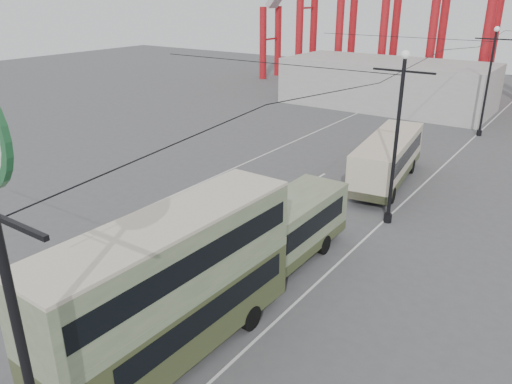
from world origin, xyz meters
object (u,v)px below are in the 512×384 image
Objects in this scene: double_decker_bus at (172,284)px; single_decker_green at (269,241)px; single_decker_cream at (388,158)px; pedestrian at (135,298)px.

single_decker_green is (-0.40, 6.40, -1.29)m from double_decker_bus.
double_decker_bus is 6.54m from single_decker_green.
single_decker_green is at bearing -97.51° from single_decker_cream.
double_decker_bus is at bearing -86.59° from single_decker_green.
double_decker_bus is 0.93× the size of single_decker_green.
single_decker_green is 6.24m from pedestrian.
pedestrian is (-2.85, 0.71, -2.06)m from double_decker_bus.
single_decker_green is 14.28m from single_decker_cream.
pedestrian is at bearing 167.44° from double_decker_bus.
single_decker_cream is 5.46× the size of pedestrian.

